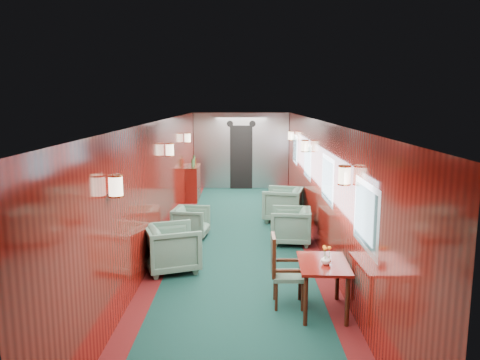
{
  "coord_description": "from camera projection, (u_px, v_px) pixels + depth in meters",
  "views": [
    {
      "loc": [
        0.07,
        -8.77,
        2.77
      ],
      "look_at": [
        0.0,
        0.72,
        1.15
      ],
      "focal_mm": 35.0,
      "sensor_mm": 36.0,
      "label": 1
    }
  ],
  "objects": [
    {
      "name": "side_chair",
      "position": [
        282.0,
        268.0,
        6.32
      ],
      "size": [
        0.45,
        0.47,
        0.99
      ],
      "rotation": [
        0.0,
        0.0,
        -0.0
      ],
      "color": "#1C4238",
      "rests_on": "ground"
    },
    {
      "name": "windows_right",
      "position": [
        316.0,
        169.0,
        9.11
      ],
      "size": [
        0.02,
        8.6,
        0.8
      ],
      "color": "silver",
      "rests_on": "ground"
    },
    {
      "name": "armchair_left_near",
      "position": [
        172.0,
        248.0,
        7.66
      ],
      "size": [
        1.07,
        1.06,
        0.77
      ],
      "primitive_type": "imported",
      "rotation": [
        0.0,
        0.0,
        1.92
      ],
      "color": "#1C4238",
      "rests_on": "ground"
    },
    {
      "name": "bulkhead",
      "position": [
        241.0,
        151.0,
        14.74
      ],
      "size": [
        2.98,
        0.17,
        2.39
      ],
      "color": "#A3A6AA",
      "rests_on": "ground"
    },
    {
      "name": "room",
      "position": [
        240.0,
        161.0,
        8.84
      ],
      "size": [
        12.0,
        12.1,
        2.4
      ],
      "color": "#0D312A",
      "rests_on": "ground"
    },
    {
      "name": "armchair_right_far",
      "position": [
        283.0,
        204.0,
        10.83
      ],
      "size": [
        1.04,
        1.02,
        0.78
      ],
      "primitive_type": "imported",
      "rotation": [
        0.0,
        0.0,
        -1.81
      ],
      "color": "#1C4238",
      "rests_on": "ground"
    },
    {
      "name": "armchair_left_far",
      "position": [
        191.0,
        222.0,
        9.53
      ],
      "size": [
        0.78,
        0.76,
        0.63
      ],
      "primitive_type": "imported",
      "rotation": [
        0.0,
        0.0,
        1.43
      ],
      "color": "#1C4238",
      "rests_on": "ground"
    },
    {
      "name": "credenza",
      "position": [
        193.0,
        182.0,
        13.13
      ],
      "size": [
        0.34,
        1.08,
        1.24
      ],
      "color": "#63130D",
      "rests_on": "ground"
    },
    {
      "name": "armchair_right_near",
      "position": [
        290.0,
        226.0,
        9.13
      ],
      "size": [
        0.85,
        0.83,
        0.7
      ],
      "primitive_type": "imported",
      "rotation": [
        0.0,
        0.0,
        -1.68
      ],
      "color": "#1C4238",
      "rests_on": "ground"
    },
    {
      "name": "dining_table",
      "position": [
        323.0,
        270.0,
        6.11
      ],
      "size": [
        0.68,
        0.94,
        0.69
      ],
      "rotation": [
        0.0,
        0.0,
        -0.04
      ],
      "color": "#63130D",
      "rests_on": "ground"
    },
    {
      "name": "flower_vase",
      "position": [
        326.0,
        259.0,
        6.01
      ],
      "size": [
        0.15,
        0.15,
        0.13
      ],
      "primitive_type": "imported",
      "rotation": [
        0.0,
        0.0,
        0.18
      ],
      "color": "silver",
      "rests_on": "dining_table"
    },
    {
      "name": "wall_sconces",
      "position": [
        240.0,
        150.0,
        9.37
      ],
      "size": [
        2.97,
        7.97,
        0.25
      ],
      "color": "#FFECC6",
      "rests_on": "ground"
    }
  ]
}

